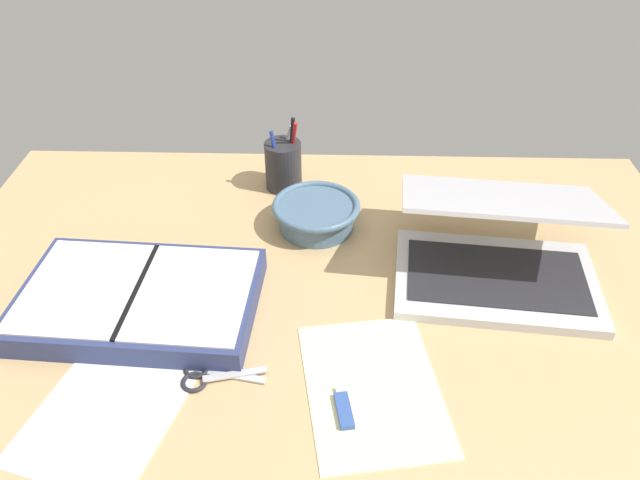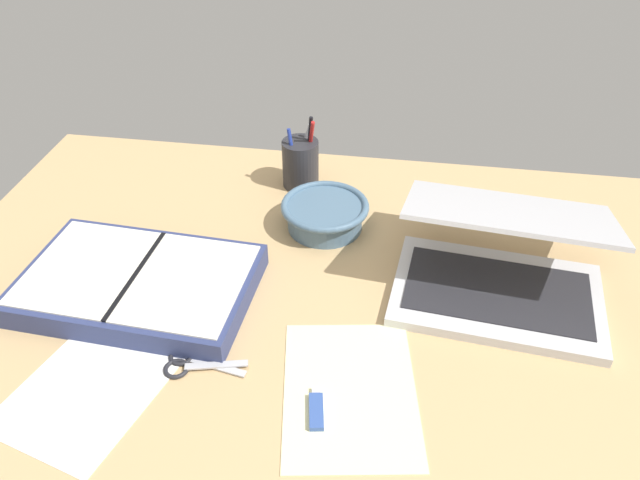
{
  "view_description": "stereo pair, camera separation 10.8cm",
  "coord_description": "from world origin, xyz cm",
  "px_view_note": "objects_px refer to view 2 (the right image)",
  "views": [
    {
      "loc": [
        1.99,
        -77.51,
        74.93
      ],
      "look_at": [
        -0.41,
        8.17,
        9.0
      ],
      "focal_mm": 35.0,
      "sensor_mm": 36.0,
      "label": 1
    },
    {
      "loc": [
        12.75,
        -76.53,
        74.93
      ],
      "look_at": [
        -0.41,
        8.17,
        9.0
      ],
      "focal_mm": 35.0,
      "sensor_mm": 36.0,
      "label": 2
    }
  ],
  "objects_px": {
    "laptop": "(501,266)",
    "planner": "(138,284)",
    "bowl": "(325,214)",
    "scissors": "(188,363)",
    "pen_cup": "(301,163)"
  },
  "relations": [
    {
      "from": "laptop",
      "to": "planner",
      "type": "bearing_deg",
      "value": -164.16
    },
    {
      "from": "bowl",
      "to": "scissors",
      "type": "distance_m",
      "value": 0.41
    },
    {
      "from": "planner",
      "to": "scissors",
      "type": "height_order",
      "value": "planner"
    },
    {
      "from": "laptop",
      "to": "scissors",
      "type": "bearing_deg",
      "value": -146.46
    },
    {
      "from": "laptop",
      "to": "scissors",
      "type": "height_order",
      "value": "laptop"
    },
    {
      "from": "laptop",
      "to": "planner",
      "type": "distance_m",
      "value": 0.62
    },
    {
      "from": "bowl",
      "to": "pen_cup",
      "type": "bearing_deg",
      "value": 116.82
    },
    {
      "from": "pen_cup",
      "to": "planner",
      "type": "bearing_deg",
      "value": -118.74
    },
    {
      "from": "pen_cup",
      "to": "scissors",
      "type": "xyz_separation_m",
      "value": [
        -0.08,
        -0.53,
        -0.05
      ]
    },
    {
      "from": "bowl",
      "to": "planner",
      "type": "distance_m",
      "value": 0.37
    },
    {
      "from": "laptop",
      "to": "pen_cup",
      "type": "height_order",
      "value": "laptop"
    },
    {
      "from": "planner",
      "to": "scissors",
      "type": "relative_size",
      "value": 3.16
    },
    {
      "from": "pen_cup",
      "to": "scissors",
      "type": "height_order",
      "value": "pen_cup"
    },
    {
      "from": "laptop",
      "to": "scissors",
      "type": "distance_m",
      "value": 0.54
    },
    {
      "from": "laptop",
      "to": "pen_cup",
      "type": "xyz_separation_m",
      "value": [
        -0.4,
        0.28,
        0.0
      ]
    }
  ]
}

